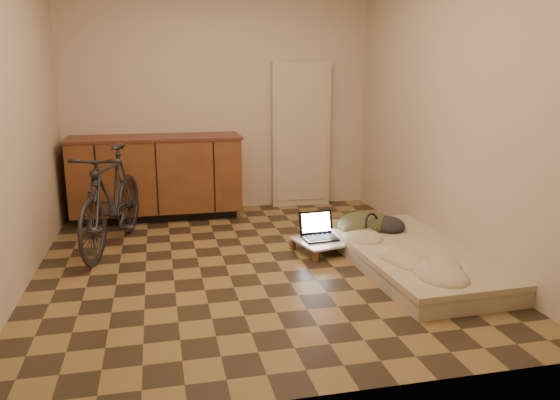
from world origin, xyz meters
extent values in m
cube|color=olive|center=(0.00, 0.00, 0.00)|extent=(3.50, 4.00, 0.00)
cube|color=beige|center=(0.00, 2.00, 1.30)|extent=(3.50, 0.00, 2.60)
cube|color=beige|center=(0.00, -2.00, 1.30)|extent=(3.50, 0.00, 2.60)
cube|color=beige|center=(-1.75, 0.00, 1.30)|extent=(0.00, 4.00, 2.60)
cube|color=beige|center=(1.75, 0.00, 1.30)|extent=(0.00, 4.00, 2.60)
cube|color=black|center=(-0.75, 1.74, 0.05)|extent=(1.70, 0.48, 0.10)
cube|color=#522B17|center=(-0.75, 1.70, 0.49)|extent=(1.80, 0.60, 0.78)
cube|color=#53251E|center=(-0.75, 1.70, 0.90)|extent=(1.84, 0.62, 0.03)
cube|color=beige|center=(0.95, 1.94, 0.85)|extent=(0.70, 0.10, 1.70)
imported|color=black|center=(-1.16, 0.69, 0.52)|extent=(0.88, 1.66, 1.03)
cube|color=#ADA18A|center=(1.30, -0.37, 0.06)|extent=(0.98, 1.97, 0.12)
cube|color=beige|center=(1.30, -0.37, 0.15)|extent=(1.00, 1.99, 0.05)
cube|color=brown|center=(0.54, -0.10, 0.05)|extent=(0.05, 0.05, 0.10)
cube|color=brown|center=(0.44, 0.28, 0.05)|extent=(0.05, 0.05, 0.10)
cube|color=brown|center=(1.16, 0.07, 0.05)|extent=(0.05, 0.05, 0.10)
cube|color=brown|center=(1.06, 0.45, 0.05)|extent=(0.05, 0.05, 0.10)
cube|color=silver|center=(0.80, 0.18, 0.11)|extent=(0.79, 0.62, 0.02)
cube|color=black|center=(0.68, 0.17, 0.12)|extent=(0.34, 0.26, 0.02)
cube|color=black|center=(0.66, 0.31, 0.24)|extent=(0.33, 0.09, 0.21)
cube|color=white|center=(0.66, 0.31, 0.24)|extent=(0.28, 0.07, 0.17)
ellipsoid|color=silver|center=(1.02, 0.20, 0.14)|extent=(0.11, 0.13, 0.04)
camera|label=1|loc=(-0.74, -4.34, 1.60)|focal=35.00mm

